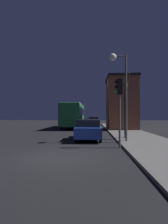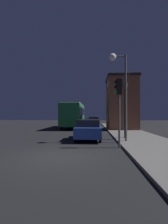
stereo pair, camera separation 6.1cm
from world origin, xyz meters
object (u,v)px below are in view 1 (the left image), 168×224
Objects in this scene: traffic_light at (119,98)px; bare_tree at (126,109)px; car_far_lane at (93,121)px; bus at (74,114)px; streetlamp at (119,75)px; car_near_lane at (89,129)px; car_mid_lane at (90,124)px.

bare_tree reaches higher than traffic_light.
bare_tree is 1.16× the size of car_far_lane.
bus is (-5.41, 11.88, -0.30)m from bare_tree.
streetlamp reaches higher than car_near_lane.
bare_tree is at bearing 6.11° from car_near_lane.
car_far_lane is (0.37, 9.82, 0.07)m from car_mid_lane.
streetlamp is at bearing 81.73° from traffic_light.
traffic_light is at bearing -80.62° from car_mid_lane.
car_near_lane is 7.93m from car_mid_lane.
bus is 5.12m from car_mid_lane.
bus reaches higher than car_near_lane.
bare_tree is 13.05m from bus.
car_near_lane is at bearing -78.21° from bus.
bus is at bearing 114.47° from bare_tree.
car_near_lane is (-2.11, 1.34, -3.81)m from streetlamp.
car_far_lane reaches higher than car_near_lane.
car_mid_lane is at bearing -92.17° from car_far_lane.
streetlamp reaches higher than traffic_light.
car_far_lane is (-1.75, 19.09, -3.78)m from streetlamp.
bare_tree is 1.25× the size of car_mid_lane.
streetlamp is 2.87m from bare_tree.
bare_tree is 1.10× the size of car_near_lane.
bus is at bearing -117.55° from car_far_lane.
bus is 12.51m from car_near_lane.
car_far_lane is at bearing 95.24° from streetlamp.
streetlamp is 1.52× the size of traffic_light.
traffic_light reaches higher than car_near_lane.
car_mid_lane is at bearing 90.10° from car_near_lane.
car_mid_lane is at bearing 99.38° from traffic_light.
streetlamp is 10.26m from car_mid_lane.
traffic_light is at bearing -98.27° from streetlamp.
bus is (-4.38, 15.43, -0.78)m from traffic_light.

